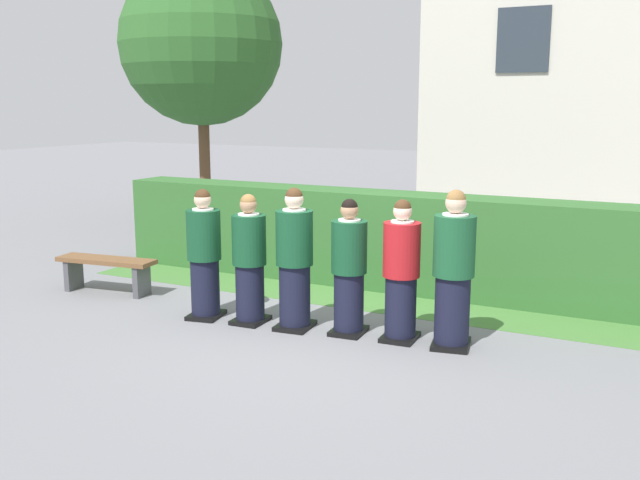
{
  "coord_description": "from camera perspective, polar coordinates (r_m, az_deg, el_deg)",
  "views": [
    {
      "loc": [
        3.52,
        -6.91,
        2.55
      ],
      "look_at": [
        0.0,
        0.0,
        1.05
      ],
      "focal_mm": 39.93,
      "sensor_mm": 36.0,
      "label": 1
    }
  ],
  "objects": [
    {
      "name": "ground_plane",
      "position": [
        8.17,
        0.0,
        -7.25
      ],
      "size": [
        60.0,
        60.0,
        0.0
      ],
      "primitive_type": "plane",
      "color": "slate"
    },
    {
      "name": "student_front_row_0",
      "position": [
        8.58,
        -9.26,
        -1.37
      ],
      "size": [
        0.44,
        0.51,
        1.56
      ],
      "color": "black",
      "rests_on": "ground"
    },
    {
      "name": "student_front_row_1",
      "position": [
        8.31,
        -5.68,
        -1.79
      ],
      "size": [
        0.4,
        0.49,
        1.53
      ],
      "color": "black",
      "rests_on": "ground"
    },
    {
      "name": "student_front_row_2",
      "position": [
        8.06,
        -2.05,
        -1.79
      ],
      "size": [
        0.42,
        0.53,
        1.62
      ],
      "color": "black",
      "rests_on": "ground"
    },
    {
      "name": "student_front_row_3",
      "position": [
        7.89,
        2.34,
        -2.45
      ],
      "size": [
        0.4,
        0.46,
        1.52
      ],
      "color": "black",
      "rests_on": "ground"
    },
    {
      "name": "student_in_red_blazer",
      "position": [
        7.72,
        6.53,
        -2.73
      ],
      "size": [
        0.4,
        0.46,
        1.55
      ],
      "color": "black",
      "rests_on": "ground"
    },
    {
      "name": "student_front_row_5",
      "position": [
        7.56,
        10.64,
        -2.63
      ],
      "size": [
        0.47,
        0.54,
        1.68
      ],
      "color": "black",
      "rests_on": "ground"
    },
    {
      "name": "hedge",
      "position": [
        9.92,
        5.69,
        -0.05
      ],
      "size": [
        8.58,
        0.7,
        1.34
      ],
      "color": "#33662D",
      "rests_on": "ground"
    },
    {
      "name": "school_building_main",
      "position": [
        15.06,
        23.61,
        15.71
      ],
      "size": [
        7.21,
        4.34,
        7.88
      ],
      "color": "beige",
      "rests_on": "ground"
    },
    {
      "name": "oak_tree_left",
      "position": [
        15.91,
        -9.51,
        15.22
      ],
      "size": [
        3.46,
        3.46,
        5.52
      ],
      "color": "brown",
      "rests_on": "ground"
    },
    {
      "name": "wooden_bench",
      "position": [
        10.09,
        -16.74,
        -2.12
      ],
      "size": [
        1.43,
        0.54,
        0.48
      ],
      "color": "brown",
      "rests_on": "ground"
    },
    {
      "name": "lawn_strip",
      "position": [
        9.35,
        3.82,
        -4.89
      ],
      "size": [
        8.58,
        0.9,
        0.01
      ],
      "primitive_type": "cube",
      "color": "#477A38",
      "rests_on": "ground"
    }
  ]
}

